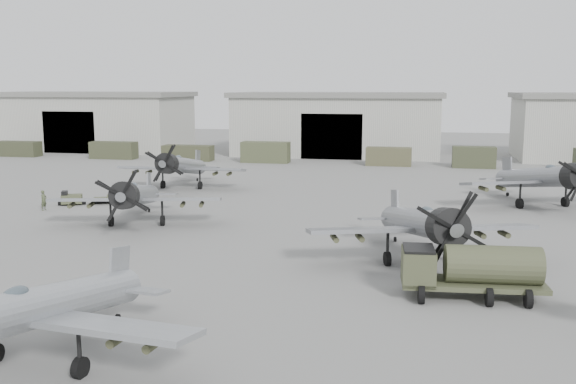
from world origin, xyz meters
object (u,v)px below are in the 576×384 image
object	(u,v)px
aircraft_mid_2	(423,224)
ground_crew	(44,200)
aircraft_far_0	(180,166)
tug_trailer	(88,199)
fuel_tanker	(471,268)
aircraft_far_1	(545,178)
aircraft_mid_1	(136,196)
aircraft_near_1	(30,311)

from	to	relation	value
aircraft_mid_2	ground_crew	bearing A→B (deg)	143.36
aircraft_far_0	tug_trailer	bearing A→B (deg)	-118.80
fuel_tanker	aircraft_far_0	bearing A→B (deg)	127.49
aircraft_far_0	aircraft_far_1	bearing A→B (deg)	-7.89
aircraft_mid_1	aircraft_far_1	size ratio (longest dim) A/B	0.91
aircraft_mid_2	aircraft_far_1	distance (m)	21.06
aircraft_mid_1	ground_crew	distance (m)	10.33
aircraft_mid_1	aircraft_mid_2	distance (m)	20.20
aircraft_far_1	tug_trailer	size ratio (longest dim) A/B	2.23
aircraft_far_1	fuel_tanker	distance (m)	25.10
aircraft_mid_2	ground_crew	distance (m)	30.45
aircraft_far_0	ground_crew	distance (m)	13.91
aircraft_mid_2	aircraft_far_1	world-z (taller)	aircraft_far_1
aircraft_far_0	aircraft_far_1	xyz separation A→B (m)	(31.71, -2.97, 0.20)
fuel_tanker	ground_crew	bearing A→B (deg)	149.76
aircraft_mid_1	tug_trailer	bearing A→B (deg)	123.07
aircraft_mid_2	aircraft_far_0	xyz separation A→B (m)	(-22.33, 21.83, -0.06)
aircraft_mid_2	ground_crew	world-z (taller)	aircraft_mid_2
aircraft_far_1	fuel_tanker	world-z (taller)	aircraft_far_1
aircraft_mid_1	tug_trailer	distance (m)	10.32
aircraft_mid_1	aircraft_mid_2	xyz separation A→B (m)	(19.33, -5.83, 0.13)
aircraft_far_1	fuel_tanker	xyz separation A→B (m)	(-7.19, -24.03, -0.98)
aircraft_near_1	aircraft_far_0	xyz separation A→B (m)	(-9.54, 37.96, 0.06)
aircraft_mid_2	tug_trailer	xyz separation A→B (m)	(-26.82, 12.74, -1.82)
aircraft_near_1	aircraft_mid_1	bearing A→B (deg)	113.27
aircraft_far_1	ground_crew	bearing A→B (deg)	171.39
aircraft_near_1	aircraft_far_1	xyz separation A→B (m)	(22.16, 34.99, 0.26)
aircraft_far_0	ground_crew	xyz separation A→B (m)	(-6.52, -12.21, -1.41)
aircraft_far_1	ground_crew	world-z (taller)	aircraft_far_1
aircraft_mid_2	tug_trailer	distance (m)	29.74
aircraft_mid_1	ground_crew	bearing A→B (deg)	144.06
aircraft_mid_2	aircraft_far_1	xyz separation A→B (m)	(9.38, 18.86, 0.14)
aircraft_mid_1	aircraft_far_0	xyz separation A→B (m)	(-3.00, 16.00, 0.07)
fuel_tanker	aircraft_near_1	bearing A→B (deg)	-148.56
aircraft_mid_2	tug_trailer	bearing A→B (deg)	136.40
aircraft_far_0	aircraft_far_1	distance (m)	31.85
ground_crew	aircraft_mid_2	bearing A→B (deg)	-99.91
aircraft_near_1	aircraft_far_1	world-z (taller)	aircraft_far_1
aircraft_mid_2	fuel_tanker	xyz separation A→B (m)	(2.19, -5.17, -0.84)
fuel_tanker	tug_trailer	xyz separation A→B (m)	(-29.01, 17.91, -0.97)
aircraft_mid_2	ground_crew	size ratio (longest dim) A/B	7.84
fuel_tanker	ground_crew	xyz separation A→B (m)	(-31.04, 14.79, -0.63)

